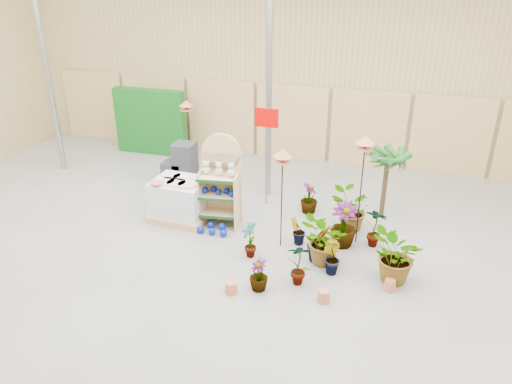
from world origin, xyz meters
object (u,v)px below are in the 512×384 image
at_px(bird_table_front, 283,157).
at_px(potted_plant_2, 324,242).
at_px(display_shelf, 221,183).
at_px(pallet_stack, 181,199).

distance_m(bird_table_front, potted_plant_2, 1.67).
xyz_separation_m(display_shelf, bird_table_front, (1.40, -0.59, 0.96)).
bearing_deg(potted_plant_2, display_shelf, 156.41).
bearing_deg(bird_table_front, pallet_stack, 167.46).
relative_size(pallet_stack, bird_table_front, 0.64).
bearing_deg(potted_plant_2, bird_table_front, 155.40).
relative_size(bird_table_front, potted_plant_2, 2.11).
bearing_deg(display_shelf, potted_plant_2, -31.00).
height_order(display_shelf, potted_plant_2, display_shelf).
xyz_separation_m(display_shelf, pallet_stack, (-0.88, -0.09, -0.44)).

